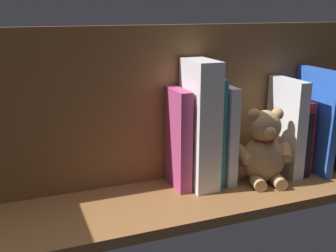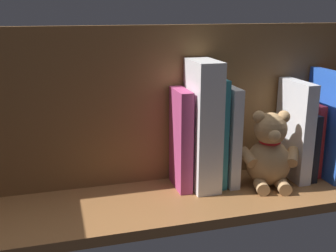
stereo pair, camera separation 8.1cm
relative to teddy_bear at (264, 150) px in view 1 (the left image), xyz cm
name	(u,v)px [view 1 (the left image)]	position (x,y,z in cm)	size (l,w,h in cm)	color
ground_plane	(168,201)	(23.98, -0.22, -8.91)	(113.51, 24.85, 2.20)	brown
shelf_back_panel	(152,106)	(23.98, -10.39, 10.29)	(113.51, 1.50, 36.21)	brown
book_1	(330,125)	(-21.81, -2.98, 2.91)	(2.03, 12.52, 21.45)	black
book_2	(317,124)	(-18.82, -4.27, 3.30)	(2.79, 9.94, 22.23)	red
book_3	(315,120)	(-15.81, -2.01, 5.06)	(2.08, 14.47, 25.75)	blue
book_4	(299,134)	(-13.24, -4.38, 1.11)	(1.89, 9.73, 17.85)	red
book_5	(293,139)	(-10.92, -3.32, 0.28)	(1.60, 11.85, 16.19)	black
book_6	(286,127)	(-8.04, -3.00, 3.97)	(3.00, 12.48, 23.56)	silver
teddy_bear	(264,150)	(0.00, 0.00, 0.00)	(13.98, 13.02, 17.75)	tan
book_7	(224,134)	(8.47, -4.12, 3.65)	(2.35, 10.25, 22.92)	silver
book_8	(214,130)	(10.94, -4.46, 4.67)	(1.42, 9.57, 24.96)	teal
dictionary_thick_white	(200,125)	(15.02, -3.51, 6.72)	(5.58, 11.26, 29.07)	white
book_9	(178,139)	(19.79, -4.52, 3.58)	(2.81, 9.45, 22.78)	#B23F72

